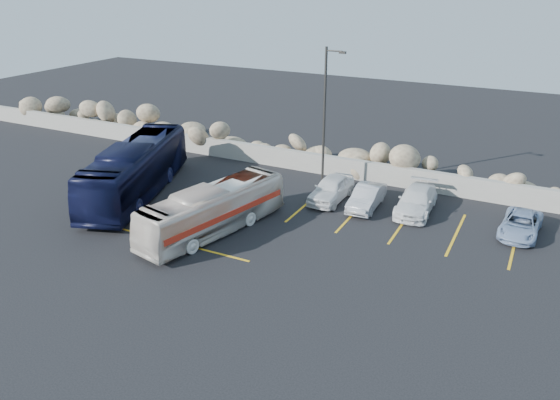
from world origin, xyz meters
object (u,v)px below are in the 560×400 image
at_px(lamppost, 325,116).
at_px(car_d, 521,225).
at_px(vintage_bus, 213,210).
at_px(car_c, 416,201).
at_px(car_b, 367,197).
at_px(tour_coach, 136,169).
at_px(car_a, 331,189).

bearing_deg(lamppost, car_d, -6.20).
relative_size(vintage_bus, car_c, 1.96).
bearing_deg(car_b, tour_coach, -163.62).
bearing_deg(car_c, tour_coach, -164.81).
bearing_deg(car_d, lamppost, 177.21).
height_order(lamppost, car_c, lamppost).
relative_size(vintage_bus, car_b, 2.30).
distance_m(lamppost, car_a, 3.97).
height_order(vintage_bus, car_c, vintage_bus).
bearing_deg(car_c, car_d, -7.63).
bearing_deg(car_a, tour_coach, -156.92).
relative_size(tour_coach, car_b, 2.97).
relative_size(car_b, car_c, 0.85).
relative_size(tour_coach, car_c, 2.52).
bearing_deg(car_b, car_c, 13.90).
height_order(vintage_bus, car_b, vintage_bus).
xyz_separation_m(lamppost, car_d, (10.63, -1.15, -3.79)).
height_order(car_a, car_c, car_a).
bearing_deg(tour_coach, vintage_bus, -37.08).
xyz_separation_m(vintage_bus, car_c, (8.08, 6.79, -0.54)).
bearing_deg(vintage_bus, car_b, 60.39).
distance_m(car_b, car_c, 2.57).
relative_size(lamppost, car_a, 2.06).
bearing_deg(tour_coach, lamppost, 11.78).
relative_size(vintage_bus, car_a, 2.13).
height_order(lamppost, tour_coach, lamppost).
relative_size(car_b, car_d, 0.98).
xyz_separation_m(lamppost, car_b, (3.06, -1.40, -3.70)).
bearing_deg(car_c, car_a, -175.78).
xyz_separation_m(lamppost, vintage_bus, (-2.54, -7.50, -3.14)).
xyz_separation_m(vintage_bus, tour_coach, (-6.49, 2.13, 0.33)).
distance_m(lamppost, vintage_bus, 8.52).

